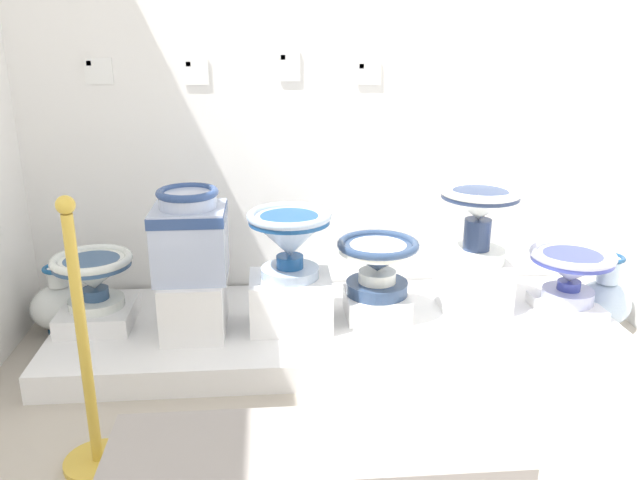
{
  "coord_description": "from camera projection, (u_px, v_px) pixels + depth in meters",
  "views": [
    {
      "loc": [
        1.3,
        -0.66,
        1.53
      ],
      "look_at": [
        1.54,
        2.29,
        0.55
      ],
      "focal_mm": 35.98,
      "sensor_mm": 36.0,
      "label": 1
    }
  ],
  "objects": [
    {
      "name": "antique_toilet_tall_cobalt",
      "position": [
        378.0,
        260.0,
        3.19
      ],
      "size": [
        0.41,
        0.41,
        0.28
      ],
      "color": "navy",
      "rests_on": "plinth_block_tall_cobalt"
    },
    {
      "name": "decorative_vase_corner",
      "position": [
        604.0,
        300.0,
        3.39
      ],
      "size": [
        0.27,
        0.27,
        0.42
      ],
      "color": "navy",
      "rests_on": "ground_plane"
    },
    {
      "name": "decorative_vase_companion",
      "position": [
        62.0,
        305.0,
        3.36
      ],
      "size": [
        0.31,
        0.31,
        0.37
      ],
      "color": "#195693",
      "rests_on": "ground_plane"
    },
    {
      "name": "plinth_block_leftmost",
      "position": [
        566.0,
        307.0,
        3.32
      ],
      "size": [
        0.3,
        0.33,
        0.06
      ],
      "primitive_type": "cube",
      "color": "white",
      "rests_on": "display_platform"
    },
    {
      "name": "stanchion_post_near_left",
      "position": [
        89.0,
        389.0,
        2.27
      ],
      "size": [
        0.25,
        0.25,
        1.02
      ],
      "color": "gold",
      "rests_on": "ground_plane"
    },
    {
      "name": "display_platform",
      "position": [
        337.0,
        330.0,
        3.28
      ],
      "size": [
        2.8,
        0.95,
        0.13
      ],
      "primitive_type": "cube",
      "color": "white",
      "rests_on": "ground_plane"
    },
    {
      "name": "antique_toilet_leftmost",
      "position": [
        571.0,
        267.0,
        3.25
      ],
      "size": [
        0.42,
        0.42,
        0.28
      ],
      "color": "#A4A8CE",
      "rests_on": "plinth_block_leftmost"
    },
    {
      "name": "antique_toilet_central_ornate",
      "position": [
        93.0,
        273.0,
        3.11
      ],
      "size": [
        0.39,
        0.39,
        0.27
      ],
      "color": "white",
      "rests_on": "plinth_block_central_ornate"
    },
    {
      "name": "plinth_block_central_ornate",
      "position": [
        98.0,
        315.0,
        3.18
      ],
      "size": [
        0.35,
        0.36,
        0.1
      ],
      "primitive_type": "cube",
      "color": "white",
      "rests_on": "display_platform"
    },
    {
      "name": "antique_toilet_slender_white",
      "position": [
        190.0,
        232.0,
        2.98
      ],
      "size": [
        0.34,
        0.32,
        0.43
      ],
      "color": "#AFBDDB",
      "rests_on": "plinth_block_slender_white"
    },
    {
      "name": "info_placard_fourth",
      "position": [
        369.0,
        73.0,
        3.37
      ],
      "size": [
        0.13,
        0.01,
        0.12
      ],
      "color": "white"
    },
    {
      "name": "plinth_block_slender_white",
      "position": [
        195.0,
        303.0,
        3.1
      ],
      "size": [
        0.29,
        0.4,
        0.28
      ],
      "primitive_type": "cube",
      "color": "white",
      "rests_on": "display_platform"
    },
    {
      "name": "info_placard_third",
      "position": [
        290.0,
        66.0,
        3.33
      ],
      "size": [
        0.11,
        0.01,
        0.15
      ],
      "color": "white"
    },
    {
      "name": "wall_back",
      "position": [
        328.0,
        17.0,
        3.3
      ],
      "size": [
        3.45,
        0.06,
        3.18
      ],
      "primitive_type": "cube",
      "color": "white",
      "rests_on": "ground_plane"
    },
    {
      "name": "info_placard_first",
      "position": [
        98.0,
        71.0,
        3.26
      ],
      "size": [
        0.14,
        0.01,
        0.13
      ],
      "color": "white"
    },
    {
      "name": "info_placard_second",
      "position": [
        196.0,
        72.0,
        3.3
      ],
      "size": [
        0.12,
        0.01,
        0.13
      ],
      "color": "white"
    },
    {
      "name": "antique_toilet_squat_floral",
      "position": [
        479.0,
        210.0,
        3.23
      ],
      "size": [
        0.4,
        0.4,
        0.39
      ],
      "color": "white",
      "rests_on": "plinth_block_squat_floral"
    },
    {
      "name": "antique_toilet_pale_glazed",
      "position": [
        289.0,
        235.0,
        3.04
      ],
      "size": [
        0.4,
        0.4,
        0.33
      ],
      "color": "#A3B8D4",
      "rests_on": "plinth_block_pale_glazed"
    },
    {
      "name": "plinth_block_tall_cobalt",
      "position": [
        376.0,
        304.0,
        3.27
      ],
      "size": [
        0.31,
        0.29,
        0.12
      ],
      "primitive_type": "cube",
      "color": "white",
      "rests_on": "display_platform"
    },
    {
      "name": "plinth_block_squat_floral",
      "position": [
        473.0,
        284.0,
        3.35
      ],
      "size": [
        0.34,
        0.3,
        0.26
      ],
      "primitive_type": "cube",
      "color": "white",
      "rests_on": "display_platform"
    },
    {
      "name": "plinth_block_pale_glazed",
      "position": [
        290.0,
        301.0,
        3.15
      ],
      "size": [
        0.39,
        0.31,
        0.26
      ],
      "primitive_type": "cube",
      "color": "white",
      "rests_on": "display_platform"
    }
  ]
}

